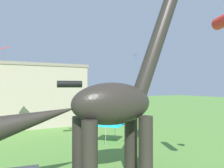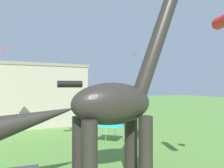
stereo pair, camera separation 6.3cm
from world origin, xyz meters
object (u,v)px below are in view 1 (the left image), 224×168
object	(u,v)px
kite_trailing	(136,54)
kite_mid_left	(4,48)
person_watching_child	(151,138)
festival_canopy_tent	(111,122)
kite_near_low	(69,84)
dinosaur_sculpture	(112,104)

from	to	relation	value
kite_trailing	kite_mid_left	xyz separation A→B (m)	(-10.93, 12.06, 1.61)
person_watching_child	kite_trailing	size ratio (longest dim) A/B	1.44
festival_canopy_tent	kite_near_low	bearing A→B (deg)	149.20
person_watching_child	kite_trailing	bearing A→B (deg)	164.03
dinosaur_sculpture	festival_canopy_tent	distance (m)	11.83
festival_canopy_tent	kite_near_low	world-z (taller)	kite_near_low
person_watching_child	kite_near_low	distance (m)	12.44
person_watching_child	festival_canopy_tent	world-z (taller)	festival_canopy_tent
kite_trailing	kite_near_low	size ratio (longest dim) A/B	0.24
dinosaur_sculpture	kite_near_low	size ratio (longest dim) A/B	4.95
kite_trailing	kite_mid_left	distance (m)	16.35
dinosaur_sculpture	kite_mid_left	size ratio (longest dim) A/B	7.65
festival_canopy_tent	dinosaur_sculpture	bearing A→B (deg)	-116.19
festival_canopy_tent	kite_mid_left	bearing A→B (deg)	161.27
dinosaur_sculpture	person_watching_child	world-z (taller)	dinosaur_sculpture
dinosaur_sculpture	kite_mid_left	world-z (taller)	dinosaur_sculpture
person_watching_child	kite_near_low	world-z (taller)	kite_near_low
dinosaur_sculpture	person_watching_child	distance (m)	12.46
kite_near_low	dinosaur_sculpture	bearing A→B (deg)	-91.67
dinosaur_sculpture	kite_near_low	xyz separation A→B (m)	(0.38, 12.98, 1.59)
festival_canopy_tent	kite_near_low	size ratio (longest dim) A/B	0.98
person_watching_child	kite_near_low	xyz separation A→B (m)	(-8.60, 6.00, 6.69)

